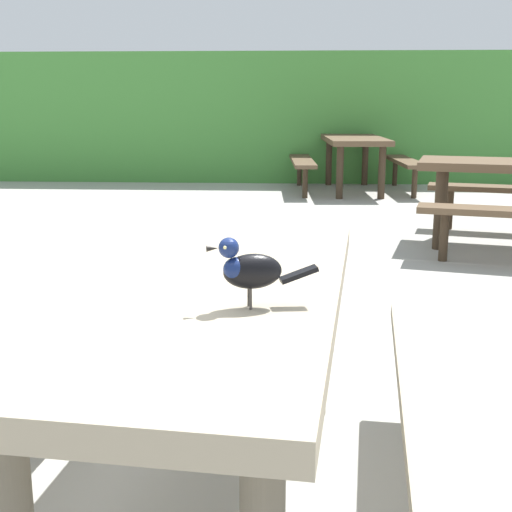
{
  "coord_description": "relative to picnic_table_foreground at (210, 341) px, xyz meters",
  "views": [
    {
      "loc": [
        0.46,
        -1.96,
        1.26
      ],
      "look_at": [
        0.35,
        -0.16,
        0.84
      ],
      "focal_mm": 47.55,
      "sensor_mm": 36.0,
      "label": 1
    }
  ],
  "objects": [
    {
      "name": "picnic_table_mid_left",
      "position": [
        1.04,
        7.46,
        0.0
      ],
      "size": [
        1.77,
        1.84,
        0.74
      ],
      "color": "brown",
      "rests_on": "ground"
    },
    {
      "name": "bird_grackle",
      "position": [
        0.13,
        -0.25,
        0.29
      ],
      "size": [
        0.28,
        0.11,
        0.18
      ],
      "color": "black",
      "rests_on": "picnic_table_foreground"
    },
    {
      "name": "hedge_wall",
      "position": [
        -0.21,
        9.04,
        0.4
      ],
      "size": [
        28.0,
        1.49,
        1.92
      ],
      "primitive_type": "cube",
      "color": "#428438",
      "rests_on": "ground"
    },
    {
      "name": "ground_plane",
      "position": [
        -0.21,
        0.07,
        -0.56
      ],
      "size": [
        60.0,
        60.0,
        0.0
      ],
      "primitive_type": "plane",
      "color": "#A3A099"
    },
    {
      "name": "picnic_table_foreground",
      "position": [
        0.0,
        0.0,
        0.0
      ],
      "size": [
        1.85,
        1.88,
        0.74
      ],
      "color": "gray",
      "rests_on": "ground"
    }
  ]
}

